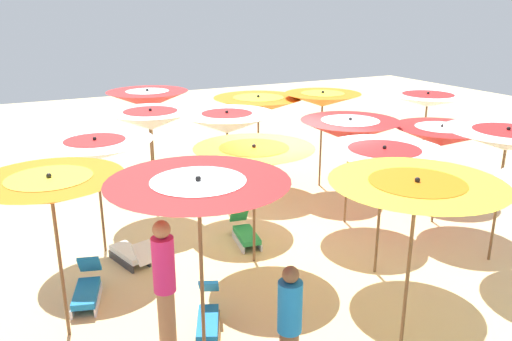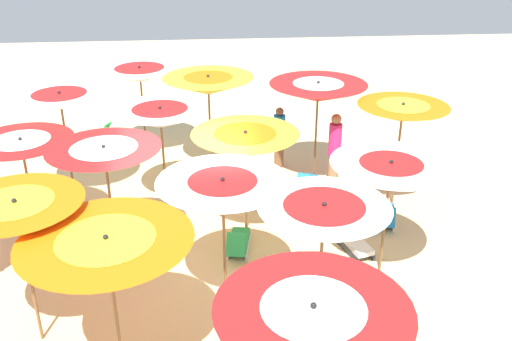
{
  "view_description": "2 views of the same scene",
  "coord_description": "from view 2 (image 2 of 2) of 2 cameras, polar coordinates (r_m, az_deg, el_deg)",
  "views": [
    {
      "loc": [
        5.03,
        8.19,
        4.5
      ],
      "look_at": [
        0.14,
        -1.44,
        1.04
      ],
      "focal_mm": 35.96,
      "sensor_mm": 36.0,
      "label": 1
    },
    {
      "loc": [
        0.52,
        -9.57,
        6.18
      ],
      "look_at": [
        1.4,
        0.61,
        1.34
      ],
      "focal_mm": 39.42,
      "sensor_mm": 36.0,
      "label": 2
    }
  ],
  "objects": [
    {
      "name": "ground",
      "position": [
        11.42,
        -6.84,
        -7.77
      ],
      "size": [
        38.44,
        38.44,
        0.04
      ],
      "primitive_type": "cube",
      "color": "beige"
    },
    {
      "name": "beach_umbrella_0",
      "position": [
        12.31,
        14.64,
        5.67
      ],
      "size": [
        1.93,
        1.93,
        2.45
      ],
      "color": "brown",
      "rests_on": "ground"
    },
    {
      "name": "beach_umbrella_1",
      "position": [
        13.09,
        6.3,
        7.9
      ],
      "size": [
        2.25,
        2.25,
        2.56
      ],
      "color": "brown",
      "rests_on": "ground"
    },
    {
      "name": "beach_umbrella_2",
      "position": [
        13.88,
        -4.86,
        8.61
      ],
      "size": [
        2.22,
        2.22,
        2.48
      ],
      "color": "brown",
      "rests_on": "ground"
    },
    {
      "name": "beach_umbrella_3",
      "position": [
        15.04,
        -11.7,
        9.53
      ],
      "size": [
        2.19,
        2.19,
        2.46
      ],
      "color": "brown",
      "rests_on": "ground"
    },
    {
      "name": "beach_umbrella_4",
      "position": [
        9.91,
        13.47,
        -0.21
      ],
      "size": [
        2.1,
        2.1,
        2.27
      ],
      "color": "brown",
      "rests_on": "ground"
    },
    {
      "name": "beach_umbrella_5",
      "position": [
        10.98,
        -1.09,
        2.94
      ],
      "size": [
        2.12,
        2.12,
        2.24
      ],
      "color": "brown",
      "rests_on": "ground"
    },
    {
      "name": "beach_umbrella_6",
      "position": [
        12.23,
        -9.67,
        5.31
      ],
      "size": [
        2.03,
        2.03,
        2.33
      ],
      "color": "brown",
      "rests_on": "ground"
    },
    {
      "name": "beach_umbrella_7",
      "position": [
        13.09,
        -19.25,
        6.67
      ],
      "size": [
        2.13,
        2.13,
        2.54
      ],
      "color": "brown",
      "rests_on": "ground"
    },
    {
      "name": "beach_umbrella_8",
      "position": [
        8.13,
        6.87,
        -4.79
      ],
      "size": [
        1.93,
        1.93,
        2.39
      ],
      "color": "brown",
      "rests_on": "ground"
    },
    {
      "name": "beach_umbrella_9",
      "position": [
        8.81,
        -3.38,
        -2.28
      ],
      "size": [
        2.1,
        2.1,
        2.38
      ],
      "color": "brown",
      "rests_on": "ground"
    },
    {
      "name": "beach_umbrella_10",
      "position": [
        10.46,
        -15.07,
        1.17
      ],
      "size": [
        2.06,
        2.06,
        2.33
      ],
      "color": "brown",
      "rests_on": "ground"
    },
    {
      "name": "beach_umbrella_11",
      "position": [
        11.7,
        -22.65,
        1.98
      ],
      "size": [
        1.99,
        1.99,
        2.19
      ],
      "color": "brown",
      "rests_on": "ground"
    },
    {
      "name": "beach_umbrella_12",
      "position": [
        6.16,
        5.76,
        -15.22
      ],
      "size": [
        2.12,
        2.12,
        2.46
      ],
      "color": "brown",
      "rests_on": "ground"
    },
    {
      "name": "beach_umbrella_13",
      "position": [
        7.61,
        -14.84,
        -7.97
      ],
      "size": [
        2.29,
        2.29,
        2.37
      ],
      "color": "brown",
      "rests_on": "ground"
    },
    {
      "name": "beach_umbrella_14",
      "position": [
        8.59,
        -23.15,
        -3.94
      ],
      "size": [
        1.92,
        1.92,
        2.5
      ],
      "color": "brown",
      "rests_on": "ground"
    },
    {
      "name": "lounger_0",
      "position": [
        13.33,
        5.16,
        -1.37
      ],
      "size": [
        0.78,
        1.24,
        0.63
      ],
      "rotation": [
        0.0,
        0.0,
        7.43
      ],
      "color": "olive",
      "rests_on": "ground"
    },
    {
      "name": "lounger_1",
      "position": [
        16.17,
        -13.44,
        2.94
      ],
      "size": [
        1.31,
        0.83,
        0.7
      ],
      "rotation": [
        0.0,
        0.0,
        5.84
      ],
      "color": "silver",
      "rests_on": "ground"
    },
    {
      "name": "lounger_2",
      "position": [
        11.09,
        -1.78,
        -7.25
      ],
      "size": [
        0.56,
        1.15,
        0.64
      ],
      "rotation": [
        0.0,
        0.0,
        7.68
      ],
      "color": "silver",
      "rests_on": "ground"
    },
    {
      "name": "lounger_3",
      "position": [
        12.32,
        13.04,
        -4.42
      ],
      "size": [
        0.68,
        1.17,
        0.6
      ],
      "rotation": [
        0.0,
        0.0,
        7.56
      ],
      "color": "silver",
      "rests_on": "ground"
    },
    {
      "name": "lounger_4",
      "position": [
        11.32,
        9.82,
        -7.0
      ],
      "size": [
        0.67,
        1.22,
        0.57
      ],
      "rotation": [
        0.0,
        0.0,
        4.99
      ],
      "color": "#333338",
      "rests_on": "ground"
    },
    {
      "name": "beachgoer_0",
      "position": [
        14.35,
        2.37,
        3.46
      ],
      "size": [
        0.3,
        0.3,
        1.62
      ],
      "rotation": [
        0.0,
        0.0,
        3.68
      ],
      "color": "brown",
      "rests_on": "ground"
    },
    {
      "name": "beachgoer_1",
      "position": [
        13.24,
        7.96,
        2.06
      ],
      "size": [
        0.3,
        0.3,
        1.89
      ],
      "rotation": [
        0.0,
        0.0,
        1.22
      ],
      "color": "#A3704C",
      "rests_on": "ground"
    },
    {
      "name": "beach_ball",
      "position": [
        17.29,
        -23.26,
        2.82
      ],
      "size": [
        0.33,
        0.33,
        0.33
      ],
      "primitive_type": "sphere",
      "color": "red",
      "rests_on": "ground"
    }
  ]
}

